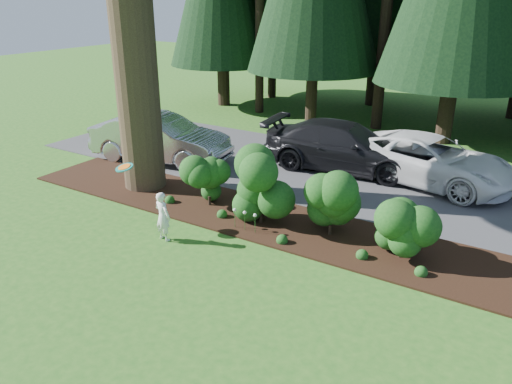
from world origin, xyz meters
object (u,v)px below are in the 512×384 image
(child, at_px, (163,216))
(frisbee, at_px, (124,167))
(car_dark_suv, at_px, (344,146))
(car_white_suv, at_px, (429,160))
(car_silver_wagon, at_px, (160,138))

(child, height_order, frisbee, frisbee)
(car_dark_suv, relative_size, frisbee, 11.93)
(car_white_suv, distance_m, frisbee, 9.13)
(car_white_suv, relative_size, car_dark_suv, 0.98)
(car_silver_wagon, distance_m, child, 6.11)
(car_silver_wagon, bearing_deg, car_white_suv, -82.28)
(car_white_suv, height_order, car_dark_suv, car_dark_suv)
(child, relative_size, frisbee, 2.72)
(child, bearing_deg, car_dark_suv, -95.19)
(frisbee, bearing_deg, car_white_suv, 52.11)
(car_dark_suv, relative_size, child, 4.39)
(frisbee, bearing_deg, car_dark_suv, 67.57)
(car_dark_suv, xyz_separation_m, child, (-1.67, -7.05, -0.20))
(car_silver_wagon, height_order, frisbee, frisbee)
(car_silver_wagon, xyz_separation_m, car_dark_suv, (5.80, 2.55, -0.03))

